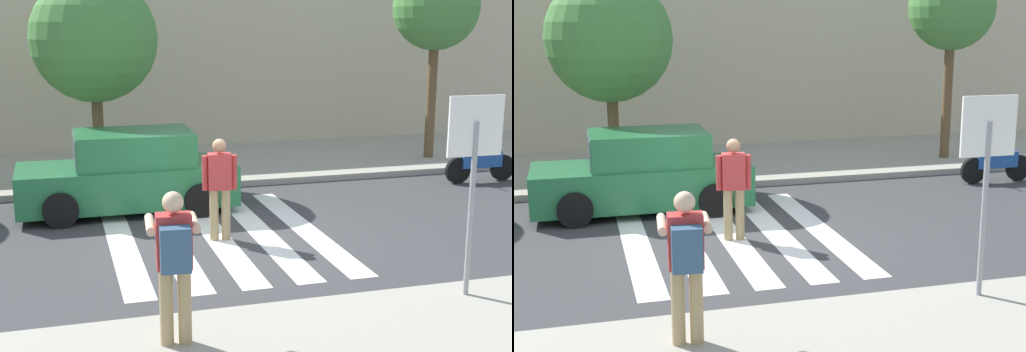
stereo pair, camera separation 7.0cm
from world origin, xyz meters
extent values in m
plane|color=#38383A|center=(0.00, 0.00, 0.00)|extent=(120.00, 120.00, 0.00)
cube|color=#9E998C|center=(0.00, 6.00, 0.07)|extent=(60.00, 4.80, 0.14)
cube|color=beige|center=(0.00, 10.40, 2.77)|extent=(56.00, 4.00, 5.53)
cube|color=silver|center=(-1.60, 0.20, 0.00)|extent=(0.44, 5.20, 0.01)
cube|color=silver|center=(-0.80, 0.20, 0.00)|extent=(0.44, 5.20, 0.01)
cube|color=silver|center=(0.00, 0.20, 0.00)|extent=(0.44, 5.20, 0.01)
cube|color=silver|center=(0.80, 0.20, 0.00)|extent=(0.44, 5.20, 0.01)
cube|color=silver|center=(1.60, 0.20, 0.00)|extent=(0.44, 5.20, 0.01)
cylinder|color=gray|center=(2.45, -3.63, 1.27)|extent=(0.07, 0.07, 2.26)
cube|color=white|center=(2.45, -3.62, 2.35)|extent=(0.76, 0.03, 0.76)
cube|color=red|center=(2.45, -3.60, 2.35)|extent=(0.66, 0.02, 0.66)
cylinder|color=tan|center=(-1.51, -4.01, 0.58)|extent=(0.15, 0.15, 0.88)
cylinder|color=tan|center=(-1.31, -4.03, 0.58)|extent=(0.15, 0.15, 0.88)
cube|color=#B73333|center=(-1.41, -4.02, 1.32)|extent=(0.40, 0.27, 0.60)
sphere|color=beige|center=(-1.41, -4.02, 1.75)|extent=(0.23, 0.23, 0.23)
cylinder|color=beige|center=(-1.63, -3.78, 1.46)|extent=(0.15, 0.59, 0.10)
cylinder|color=beige|center=(-1.15, -3.83, 1.46)|extent=(0.15, 0.59, 0.10)
cube|color=black|center=(-1.37, -3.62, 1.49)|extent=(0.15, 0.11, 0.10)
cube|color=#335170|center=(-1.43, -4.25, 1.30)|extent=(0.34, 0.23, 0.48)
cylinder|color=tan|center=(-0.08, -0.03, 0.44)|extent=(0.15, 0.15, 0.88)
cylinder|color=tan|center=(0.12, -0.06, 0.44)|extent=(0.15, 0.15, 0.88)
cube|color=#B73333|center=(0.02, -0.04, 1.18)|extent=(0.41, 0.29, 0.60)
sphere|color=#A37556|center=(0.02, -0.04, 1.61)|extent=(0.23, 0.23, 0.23)
cylinder|color=#B73333|center=(-0.22, -0.01, 1.16)|extent=(0.10, 0.10, 0.58)
cylinder|color=#B73333|center=(0.26, -0.08, 1.16)|extent=(0.10, 0.10, 0.58)
cube|color=#236B3D|center=(-1.27, 2.30, 0.53)|extent=(4.10, 1.70, 0.76)
cube|color=#236B3D|center=(-1.12, 2.30, 1.23)|extent=(2.20, 1.56, 0.64)
cube|color=slate|center=(-2.19, 2.30, 1.23)|extent=(0.10, 1.50, 0.54)
cube|color=slate|center=(-0.15, 2.30, 1.23)|extent=(0.10, 1.50, 0.51)
cylinder|color=black|center=(-2.54, 1.45, 0.32)|extent=(0.64, 0.22, 0.64)
cylinder|color=black|center=(-2.54, 3.15, 0.32)|extent=(0.64, 0.22, 0.64)
cylinder|color=black|center=(0.00, 1.45, 0.32)|extent=(0.64, 0.22, 0.64)
cylinder|color=black|center=(0.00, 3.15, 0.32)|extent=(0.64, 0.22, 0.64)
cylinder|color=black|center=(6.15, 2.60, 0.30)|extent=(0.60, 0.10, 0.60)
cylinder|color=black|center=(7.31, 2.60, 0.30)|extent=(0.60, 0.10, 0.60)
cube|color=#1E4C99|center=(6.73, 2.60, 0.52)|extent=(1.00, 0.20, 0.36)
cylinder|color=gray|center=(6.21, 2.60, 0.85)|extent=(0.04, 0.60, 0.04)
cylinder|color=brown|center=(-1.64, 4.53, 1.28)|extent=(0.24, 0.24, 2.28)
sphere|color=#47843D|center=(-1.64, 4.53, 3.24)|extent=(2.72, 2.72, 2.72)
cylinder|color=brown|center=(6.74, 4.97, 1.72)|extent=(0.24, 0.24, 3.16)
sphere|color=#47843D|center=(6.74, 4.97, 3.94)|extent=(2.14, 2.14, 2.14)
camera|label=1|loc=(-2.57, -11.26, 3.64)|focal=50.00mm
camera|label=2|loc=(-2.50, -11.28, 3.64)|focal=50.00mm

